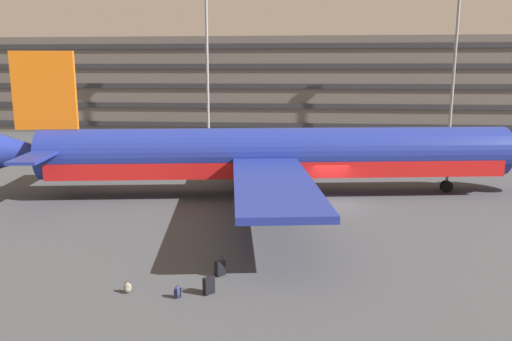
{
  "coord_description": "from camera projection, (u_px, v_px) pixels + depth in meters",
  "views": [
    {
      "loc": [
        -2.12,
        -33.74,
        9.07
      ],
      "look_at": [
        -4.89,
        -3.75,
        3.0
      ],
      "focal_mm": 35.19,
      "sensor_mm": 36.0,
      "label": 1
    }
  ],
  "objects": [
    {
      "name": "light_mast_center_left",
      "position": [
        456.0,
        50.0,
        62.1
      ],
      "size": [
        1.8,
        0.5,
        19.67
      ],
      "color": "gray",
      "rests_on": "ground_plane"
    },
    {
      "name": "suitcase_laid_flat",
      "position": [
        220.0,
        268.0,
        22.43
      ],
      "size": [
        0.51,
        0.53,
        0.92
      ],
      "color": "black",
      "rests_on": "ground_plane"
    },
    {
      "name": "ground_plane",
      "position": [
        332.0,
        204.0,
        34.54
      ],
      "size": [
        600.0,
        600.0,
        0.0
      ],
      "primitive_type": "plane",
      "color": "#424449"
    },
    {
      "name": "backpack_silver",
      "position": [
        177.0,
        292.0,
        20.26
      ],
      "size": [
        0.39,
        0.38,
        0.55
      ],
      "color": "navy",
      "rests_on": "ground_plane"
    },
    {
      "name": "light_mast_left",
      "position": [
        207.0,
        49.0,
        64.87
      ],
      "size": [
        1.8,
        0.5,
        20.12
      ],
      "color": "gray",
      "rests_on": "ground_plane"
    },
    {
      "name": "airliner",
      "position": [
        271.0,
        155.0,
        36.54
      ],
      "size": [
        39.67,
        32.27,
        10.34
      ],
      "color": "navy",
      "rests_on": "ground_plane"
    },
    {
      "name": "backpack_small",
      "position": [
        128.0,
        288.0,
        20.7
      ],
      "size": [
        0.37,
        0.32,
        0.51
      ],
      "color": "gray",
      "rests_on": "ground_plane"
    },
    {
      "name": "terminal_structure",
      "position": [
        316.0,
        84.0,
        79.32
      ],
      "size": [
        171.41,
        20.9,
        13.64
      ],
      "color": "#605B56",
      "rests_on": "ground_plane"
    },
    {
      "name": "suitcase_scuffed",
      "position": [
        209.0,
        285.0,
        20.57
      ],
      "size": [
        0.49,
        0.51,
        0.89
      ],
      "color": "black",
      "rests_on": "ground_plane"
    }
  ]
}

